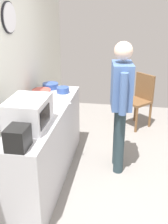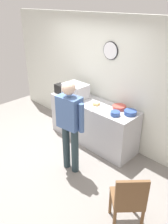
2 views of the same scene
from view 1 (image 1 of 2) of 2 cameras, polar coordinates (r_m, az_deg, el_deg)
name	(u,v)px [view 1 (image 1 of 2)]	position (r m, az deg, el deg)	size (l,w,h in m)	color
ground_plane	(138,198)	(3.33, 11.34, -17.35)	(6.00, 6.00, 0.00)	gray
kitchen_counter	(41,144)	(3.42, -9.13, -6.75)	(2.00, 0.62, 0.92)	#B7B7BC
microwave	(28,113)	(2.76, -11.66, -0.20)	(0.50, 0.39, 0.30)	silver
sandwich_plate	(48,104)	(3.33, -7.66, 1.72)	(0.22, 0.22, 0.07)	white
salad_bowl	(63,90)	(3.78, -4.48, 4.66)	(0.18, 0.18, 0.08)	#33519E
cereal_bowl	(41,92)	(3.75, -8.98, 4.21)	(0.26, 0.26, 0.07)	#C64C42
mixing_bowl	(50,86)	(4.00, -7.10, 5.52)	(0.23, 0.23, 0.08)	#33519E
toaster	(18,138)	(2.39, -13.81, -5.34)	(0.22, 0.18, 0.20)	black
fork_utensil	(6,125)	(2.89, -16.24, -2.73)	(0.17, 0.02, 0.01)	silver
spoon_utensil	(66,102)	(3.42, -3.77, 2.12)	(0.17, 0.02, 0.01)	silver
person_standing	(121,99)	(3.37, 7.81, 2.79)	(0.59, 0.29, 1.69)	#27383E
wooden_chair	(140,98)	(4.88, 11.74, 2.94)	(0.57, 0.57, 0.94)	brown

